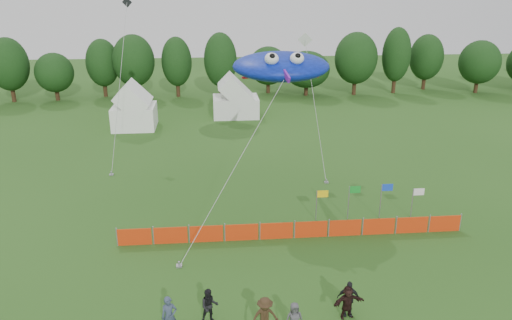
{
  "coord_description": "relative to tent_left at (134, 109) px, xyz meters",
  "views": [
    {
      "loc": [
        -2.2,
        -18.27,
        13.96
      ],
      "look_at": [
        0.0,
        6.0,
        5.2
      ],
      "focal_mm": 35.0,
      "sensor_mm": 36.0,
      "label": 1
    }
  ],
  "objects": [
    {
      "name": "ground",
      "position": [
        9.96,
        -31.17,
        -1.89
      ],
      "size": [
        160.0,
        160.0,
        0.0
      ],
      "primitive_type": "plane",
      "color": "#234C16",
      "rests_on": "ground"
    },
    {
      "name": "tent_right",
      "position": [
        10.35,
        3.67,
        -0.12
      ],
      "size": [
        4.96,
        3.97,
        3.5
      ],
      "color": "white",
      "rests_on": "ground"
    },
    {
      "name": "barrier_fence",
      "position": [
        12.22,
        -24.2,
        -1.39
      ],
      "size": [
        19.9,
        0.06,
        1.0
      ],
      "color": "red",
      "rests_on": "ground"
    },
    {
      "name": "spectator_e",
      "position": [
        10.89,
        -32.46,
        -1.12
      ],
      "size": [
        0.79,
        0.56,
        1.53
      ],
      "primitive_type": "imported",
      "rotation": [
        0.0,
        0.0,
        0.11
      ],
      "color": "#454449",
      "rests_on": "ground"
    },
    {
      "name": "stingray_kite",
      "position": [
        12.17,
        -18.09,
        7.06
      ],
      "size": [
        9.56,
        16.41,
        10.06
      ],
      "color": "#0D27C0",
      "rests_on": "ground"
    },
    {
      "name": "small_kite_dark",
      "position": [
        0.52,
        -8.13,
        5.41
      ],
      "size": [
        1.53,
        8.78,
        12.73
      ],
      "color": "black",
      "rests_on": "ground"
    },
    {
      "name": "spectator_d",
      "position": [
        13.47,
        -31.37,
        -1.04
      ],
      "size": [
        1.05,
        0.58,
        1.7
      ],
      "primitive_type": "imported",
      "rotation": [
        0.0,
        0.0,
        -0.18
      ],
      "color": "black",
      "rests_on": "ground"
    },
    {
      "name": "treeline",
      "position": [
        11.57,
        13.76,
        2.3
      ],
      "size": [
        104.57,
        8.78,
        8.36
      ],
      "color": "#382314",
      "rests_on": "ground"
    },
    {
      "name": "tent_left",
      "position": [
        0.0,
        0.0,
        0.0
      ],
      "size": [
        4.23,
        4.23,
        3.74
      ],
      "color": "white",
      "rests_on": "ground"
    },
    {
      "name": "flag_row",
      "position": [
        17.12,
        -22.14,
        -0.45
      ],
      "size": [
        6.73,
        0.21,
        2.29
      ],
      "color": "gray",
      "rests_on": "ground"
    },
    {
      "name": "spectator_f",
      "position": [
        13.39,
        -31.53,
        -1.11
      ],
      "size": [
        1.51,
        0.77,
        1.56
      ],
      "primitive_type": "imported",
      "rotation": [
        0.0,
        0.0,
        0.22
      ],
      "color": "black",
      "rests_on": "ground"
    },
    {
      "name": "small_kite_white",
      "position": [
        15.49,
        -11.49,
        4.86
      ],
      "size": [
        1.4,
        6.96,
        10.17
      ],
      "color": "silver",
      "rests_on": "ground"
    },
    {
      "name": "spectator_a",
      "position": [
        5.74,
        -32.0,
        -0.98
      ],
      "size": [
        0.74,
        0.57,
        1.81
      ],
      "primitive_type": "imported",
      "rotation": [
        0.0,
        0.0,
        0.22
      ],
      "color": "#333D55",
      "rests_on": "ground"
    },
    {
      "name": "spectator_b",
      "position": [
        7.39,
        -31.32,
        -1.07
      ],
      "size": [
        0.85,
        0.69,
        1.62
      ],
      "primitive_type": "imported",
      "rotation": [
        0.0,
        0.0,
        0.1
      ],
      "color": "black",
      "rests_on": "ground"
    },
    {
      "name": "spectator_c",
      "position": [
        9.67,
        -32.42,
        -0.97
      ],
      "size": [
        1.26,
        0.84,
        1.83
      ],
      "primitive_type": "imported",
      "rotation": [
        0.0,
        0.0,
        0.14
      ],
      "color": "#342415",
      "rests_on": "ground"
    }
  ]
}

